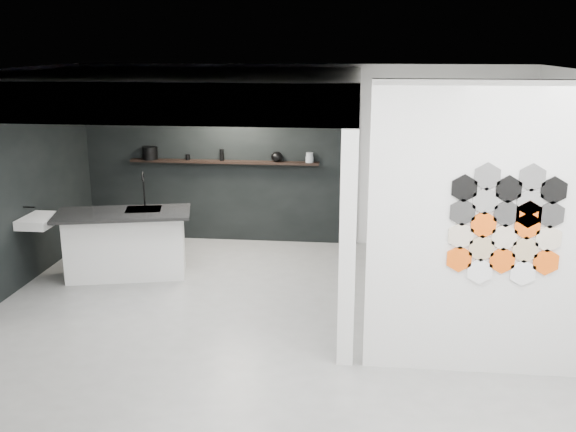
# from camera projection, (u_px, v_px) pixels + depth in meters

# --- Properties ---
(floor) EXTENTS (7.00, 6.00, 0.01)m
(floor) POSITION_uv_depth(u_px,v_px,m) (277.00, 317.00, 7.52)
(floor) COLOR slate
(partition_panel) EXTENTS (2.45, 0.15, 2.80)m
(partition_panel) POSITION_uv_depth(u_px,v_px,m) (500.00, 233.00, 5.95)
(partition_panel) COLOR silver
(partition_panel) RESTS_ON floor
(bay_clad_back) EXTENTS (4.40, 0.04, 2.35)m
(bay_clad_back) POSITION_uv_depth(u_px,v_px,m) (219.00, 168.00, 10.19)
(bay_clad_back) COLOR black
(bay_clad_back) RESTS_ON floor
(bay_clad_left) EXTENTS (0.04, 4.00, 2.35)m
(bay_clad_left) POSITION_uv_depth(u_px,v_px,m) (28.00, 193.00, 8.54)
(bay_clad_left) COLOR black
(bay_clad_left) RESTS_ON floor
(bulkhead) EXTENTS (4.40, 4.00, 0.40)m
(bulkhead) POSITION_uv_depth(u_px,v_px,m) (182.00, 89.00, 7.94)
(bulkhead) COLOR silver
(bulkhead) RESTS_ON corner_column
(corner_column) EXTENTS (0.16, 0.16, 2.35)m
(corner_column) POSITION_uv_depth(u_px,v_px,m) (347.00, 251.00, 6.16)
(corner_column) COLOR silver
(corner_column) RESTS_ON floor
(fascia_beam) EXTENTS (4.40, 0.16, 0.40)m
(fascia_beam) POSITION_uv_depth(u_px,v_px,m) (128.00, 103.00, 6.10)
(fascia_beam) COLOR silver
(fascia_beam) RESTS_ON corner_column
(wall_basin) EXTENTS (0.40, 0.60, 0.12)m
(wall_basin) POSITION_uv_depth(u_px,v_px,m) (39.00, 221.00, 8.40)
(wall_basin) COLOR silver
(wall_basin) RESTS_ON bay_clad_left
(display_shelf) EXTENTS (3.00, 0.15, 0.04)m
(display_shelf) POSITION_uv_depth(u_px,v_px,m) (224.00, 162.00, 10.05)
(display_shelf) COLOR black
(display_shelf) RESTS_ON bay_clad_back
(kitchen_island) EXTENTS (1.90, 1.17, 1.42)m
(kitchen_island) POSITION_uv_depth(u_px,v_px,m) (126.00, 243.00, 8.70)
(kitchen_island) COLOR silver
(kitchen_island) RESTS_ON floor
(stockpot) EXTENTS (0.24, 0.24, 0.20)m
(stockpot) POSITION_uv_depth(u_px,v_px,m) (150.00, 153.00, 10.15)
(stockpot) COLOR black
(stockpot) RESTS_ON display_shelf
(kettle) EXTENTS (0.20, 0.20, 0.16)m
(kettle) POSITION_uv_depth(u_px,v_px,m) (277.00, 157.00, 9.94)
(kettle) COLOR black
(kettle) RESTS_ON display_shelf
(glass_bowl) EXTENTS (0.15, 0.15, 0.09)m
(glass_bowl) POSITION_uv_depth(u_px,v_px,m) (310.00, 159.00, 9.89)
(glass_bowl) COLOR gray
(glass_bowl) RESTS_ON display_shelf
(glass_vase) EXTENTS (0.12, 0.12, 0.15)m
(glass_vase) POSITION_uv_depth(u_px,v_px,m) (310.00, 157.00, 9.88)
(glass_vase) COLOR gray
(glass_vase) RESTS_ON display_shelf
(bottle_dark) EXTENTS (0.09, 0.09, 0.18)m
(bottle_dark) POSITION_uv_depth(u_px,v_px,m) (222.00, 155.00, 10.02)
(bottle_dark) COLOR black
(bottle_dark) RESTS_ON display_shelf
(utensil_cup) EXTENTS (0.09, 0.09, 0.09)m
(utensil_cup) POSITION_uv_depth(u_px,v_px,m) (188.00, 157.00, 10.10)
(utensil_cup) COLOR black
(utensil_cup) RESTS_ON display_shelf
(hex_tile_cluster) EXTENTS (1.04, 0.02, 1.16)m
(hex_tile_cluster) POSITION_uv_depth(u_px,v_px,m) (506.00, 225.00, 5.84)
(hex_tile_cluster) COLOR #F2560C
(hex_tile_cluster) RESTS_ON partition_panel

